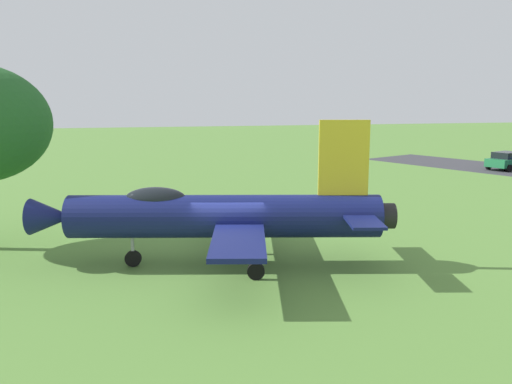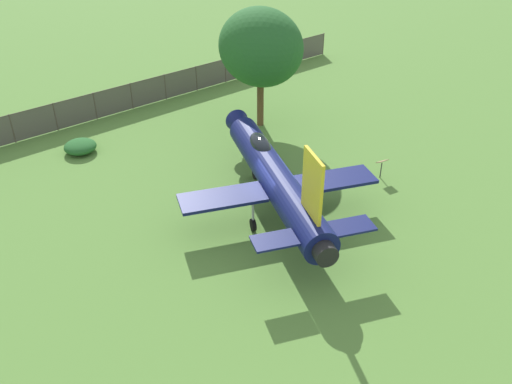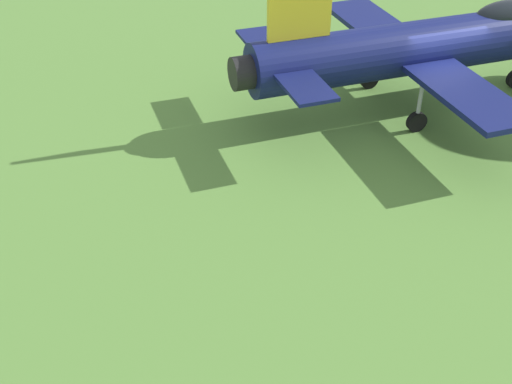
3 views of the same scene
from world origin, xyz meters
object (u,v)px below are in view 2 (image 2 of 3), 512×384
Objects in this scene: shrub_near_fence at (80,146)px; info_plaque at (382,164)px; display_jet at (273,175)px; shade_tree at (261,47)px.

info_plaque reaches higher than shrub_near_fence.
display_jet is at bearing -93.91° from info_plaque.
shrub_near_fence is (-10.93, -6.61, -1.58)m from display_jet.
shade_tree is 10.38m from info_plaque.
display_jet is 10.38m from shade_tree.
shade_tree is 6.56× the size of info_plaque.
display_jet is 1.75× the size of shade_tree.
display_jet is 12.87m from shrub_near_fence.
shrub_near_fence is at bearing 44.77° from display_jet.
info_plaque is at bearing 49.40° from shrub_near_fence.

